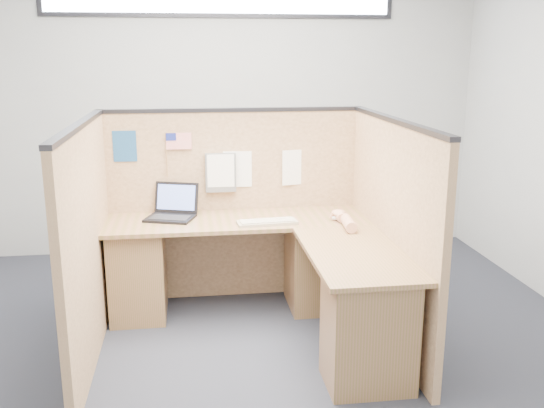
{
  "coord_description": "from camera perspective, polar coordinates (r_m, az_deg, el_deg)",
  "views": [
    {
      "loc": [
        -0.34,
        -3.7,
        1.95
      ],
      "look_at": [
        0.24,
        0.5,
        0.88
      ],
      "focal_mm": 40.0,
      "sensor_mm": 36.0,
      "label": 1
    }
  ],
  "objects": [
    {
      "name": "mouse",
      "position": [
        4.54,
        6.28,
        -1.22
      ],
      "size": [
        0.14,
        0.11,
        0.05
      ],
      "primitive_type": "ellipsoid",
      "rotation": [
        0.0,
        0.0,
        0.31
      ],
      "color": "silver",
      "rests_on": "l_desk"
    },
    {
      "name": "l_desk",
      "position": [
        4.31,
        -0.36,
        -7.04
      ],
      "size": [
        1.95,
        1.75,
        0.73
      ],
      "color": "brown",
      "rests_on": "floor"
    },
    {
      "name": "paper_right",
      "position": [
        4.82,
        2.23,
        3.46
      ],
      "size": [
        0.22,
        0.04,
        0.28
      ],
      "primitive_type": "cube",
      "rotation": [
        0.0,
        0.0,
        0.17
      ],
      "color": "white",
      "rests_on": "cubicle_partitions"
    },
    {
      "name": "cubicle_partitions",
      "position": [
        4.3,
        -3.04,
        -1.82
      ],
      "size": [
        2.06,
        1.83,
        1.53
      ],
      "color": "#846042",
      "rests_on": "floor"
    },
    {
      "name": "blue_poster",
      "position": [
        4.74,
        -13.7,
        5.3
      ],
      "size": [
        0.18,
        0.01,
        0.24
      ],
      "primitive_type": "cube",
      "rotation": [
        0.0,
        0.0,
        -0.02
      ],
      "color": "navy",
      "rests_on": "cubicle_partitions"
    },
    {
      "name": "wall_back",
      "position": [
        5.98,
        -4.65,
        8.81
      ],
      "size": [
        5.0,
        0.0,
        5.0
      ],
      "primitive_type": "plane",
      "rotation": [
        1.57,
        0.0,
        0.0
      ],
      "color": "#A5A7AB",
      "rests_on": "floor"
    },
    {
      "name": "hand_forearm",
      "position": [
        4.39,
        6.91,
        -1.52
      ],
      "size": [
        0.12,
        0.42,
        0.09
      ],
      "color": "tan",
      "rests_on": "l_desk"
    },
    {
      "name": "american_flag",
      "position": [
        4.7,
        -9.03,
        5.72
      ],
      "size": [
        0.2,
        0.01,
        0.34
      ],
      "color": "olive",
      "rests_on": "cubicle_partitions"
    },
    {
      "name": "laptop",
      "position": [
        4.65,
        -9.58,
        -0.5
      ],
      "size": [
        0.41,
        0.43,
        0.25
      ],
      "rotation": [
        0.0,
        0.0,
        -0.33
      ],
      "color": "black",
      "rests_on": "l_desk"
    },
    {
      "name": "paper_left",
      "position": [
        4.77,
        -3.26,
        3.29
      ],
      "size": [
        0.22,
        0.01,
        0.28
      ],
      "primitive_type": "cube",
      "rotation": [
        0.0,
        0.0,
        -0.03
      ],
      "color": "white",
      "rests_on": "cubicle_partitions"
    },
    {
      "name": "file_holder",
      "position": [
        4.73,
        -4.86,
        2.98
      ],
      "size": [
        0.24,
        0.05,
        0.3
      ],
      "color": "slate",
      "rests_on": "cubicle_partitions"
    },
    {
      "name": "keyboard",
      "position": [
        4.41,
        -0.46,
        -1.71
      ],
      "size": [
        0.45,
        0.19,
        0.03
      ],
      "rotation": [
        0.0,
        0.0,
        0.09
      ],
      "color": "gray",
      "rests_on": "l_desk"
    },
    {
      "name": "floor",
      "position": [
        4.19,
        -2.38,
        -13.58
      ],
      "size": [
        5.0,
        5.0,
        0.0
      ],
      "primitive_type": "plane",
      "color": "black",
      "rests_on": "ground"
    },
    {
      "name": "wall_front",
      "position": [
        1.58,
        5.13,
        -6.13
      ],
      "size": [
        5.0,
        0.0,
        5.0
      ],
      "primitive_type": "plane",
      "rotation": [
        -1.57,
        0.0,
        0.0
      ],
      "color": "#A5A7AB",
      "rests_on": "floor"
    }
  ]
}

